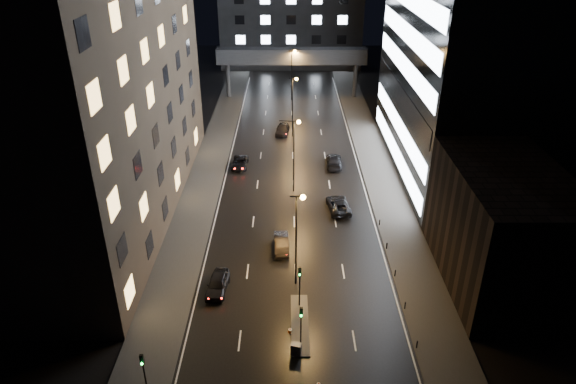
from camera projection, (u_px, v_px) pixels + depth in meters
name	position (u px, v px, depth m)	size (l,w,h in m)	color
ground	(293.00, 155.00, 80.07)	(160.00, 160.00, 0.00)	black
sidewalk_left	(208.00, 169.00, 75.61)	(5.00, 110.00, 0.15)	#383533
sidewalk_right	(378.00, 169.00, 75.62)	(5.00, 110.00, 0.15)	#383533
building_left	(91.00, 48.00, 56.56)	(15.00, 48.00, 40.00)	#2D2319
building_right_low	(501.00, 228.00, 49.87)	(10.00, 18.00, 12.00)	black
building_right_glass	(488.00, 8.00, 66.02)	(20.00, 36.00, 45.00)	black
building_far	(291.00, 13.00, 125.49)	(34.00, 14.00, 25.00)	#333335
skybridge	(292.00, 57.00, 102.69)	(30.00, 3.00, 10.00)	#333335
median_island	(300.00, 324.00, 46.44)	(1.60, 8.00, 0.15)	#383533
traffic_signal_near	(300.00, 280.00, 47.24)	(0.28, 0.34, 4.40)	black
traffic_signal_far	(301.00, 321.00, 42.37)	(0.28, 0.34, 4.40)	black
traffic_signal_corner	(144.00, 370.00, 38.02)	(0.28, 0.34, 4.40)	black
bollard_row	(400.00, 289.00, 50.25)	(0.12, 25.12, 0.90)	black
streetlight_near	(298.00, 229.00, 48.74)	(1.45, 0.50, 10.15)	black
streetlight_mid_a	(295.00, 147.00, 66.42)	(1.45, 0.50, 10.15)	black
streetlight_mid_b	(294.00, 99.00, 84.10)	(1.45, 0.50, 10.15)	black
streetlight_far	(293.00, 68.00, 101.78)	(1.45, 0.50, 10.15)	black
car_away_a	(218.00, 284.00, 50.43)	(1.87, 4.66, 1.59)	black
car_away_b	(281.00, 244.00, 56.79)	(1.59, 4.56, 1.50)	black
car_away_c	(240.00, 163.00, 75.97)	(2.26, 4.89, 1.36)	black
car_away_d	(283.00, 129.00, 87.96)	(2.11, 5.18, 1.50)	black
car_toward_a	(338.00, 205.00, 64.58)	(2.51, 5.44, 1.51)	black
car_toward_b	(334.00, 161.00, 76.29)	(2.28, 5.60, 1.63)	black
utility_cabinet	(296.00, 349.00, 42.88)	(0.87, 0.57, 1.09)	#505053
cone_a	(290.00, 330.00, 45.55)	(0.41, 0.41, 0.45)	#FF630D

